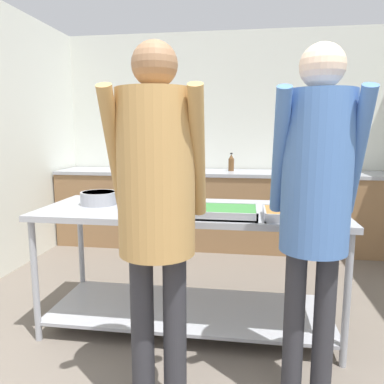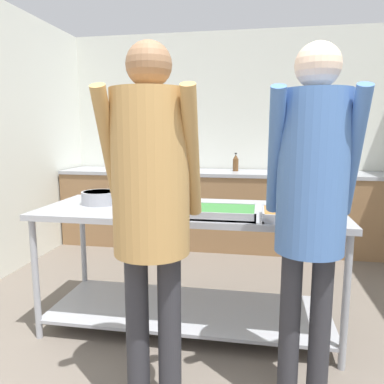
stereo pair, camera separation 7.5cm
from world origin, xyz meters
name	(u,v)px [view 1 (the left image)]	position (x,y,z in m)	size (l,w,h in m)	color
wall_rear	(227,139)	(0.00, 4.02, 1.32)	(4.30, 0.06, 2.65)	silver
back_counter	(225,209)	(0.00, 3.65, 0.47)	(4.14, 0.65, 0.94)	olive
serving_counter	(190,247)	(-0.13, 1.66, 0.60)	(2.09, 0.81, 0.88)	#9EA0A8
sauce_pan	(99,198)	(-0.82, 1.71, 0.93)	(0.41, 0.27, 0.09)	#9EA0A8
broccoli_bowl	(143,201)	(-0.48, 1.71, 0.92)	(0.19, 0.19, 0.10)	#3D668C
plate_stack	(170,208)	(-0.24, 1.49, 0.92)	(0.23, 0.23, 0.07)	white
serving_tray_vegetables	(224,212)	(0.13, 1.46, 0.91)	(0.42, 0.33, 0.05)	#9EA0A8
serving_tray_roast	(296,214)	(0.57, 1.45, 0.91)	(0.39, 0.31, 0.05)	#9EA0A8
guest_serving_left	(157,193)	(-0.16, 0.81, 1.13)	(0.48, 0.37, 1.81)	#2D2D33
guest_serving_right	(316,190)	(0.59, 0.96, 1.14)	(0.42, 0.35, 1.81)	#2D2D33
water_bottle	(231,163)	(0.07, 3.71, 1.04)	(0.07, 0.07, 0.22)	brown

